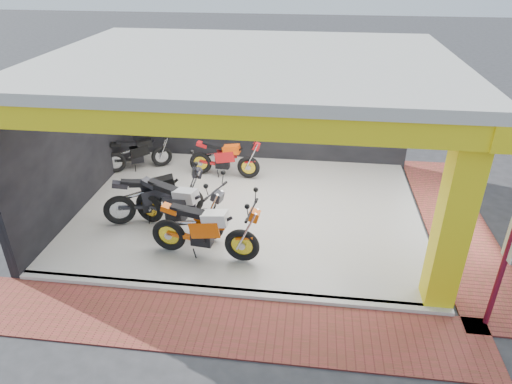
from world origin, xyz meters
TOP-DOWN VIEW (x-y plane):
  - ground at (0.00, 0.00)m, footprint 80.00×80.00m
  - showroom_floor at (0.00, 2.00)m, footprint 8.00×6.00m
  - showroom_ceiling at (0.00, 2.00)m, footprint 8.40×6.40m
  - back_wall at (0.00, 5.10)m, footprint 8.20×0.20m
  - left_wall at (-4.10, 2.00)m, footprint 0.20×6.20m
  - corner_column at (3.75, -0.75)m, footprint 0.50×0.50m
  - header_beam_front at (0.00, -1.00)m, footprint 8.40×0.30m
  - header_beam_right at (4.00, 2.00)m, footprint 0.30×6.40m
  - floor_kerb at (0.00, -1.02)m, footprint 8.00×0.20m
  - paver_front at (0.00, -1.80)m, footprint 9.00×1.40m
  - paver_right at (4.80, 2.00)m, footprint 1.40×7.00m
  - signpost at (4.49, -1.19)m, footprint 0.09×0.32m
  - moto_hero at (0.15, -0.11)m, footprint 2.46×1.14m
  - moto_row_a at (-0.66, 0.57)m, footprint 2.57×1.63m
  - moto_row_b at (-1.34, 1.47)m, footprint 2.52×1.68m
  - moto_row_c at (-0.25, 3.60)m, footprint 2.13×0.94m
  - moto_row_d at (-2.80, 4.05)m, footprint 2.08×1.52m

SIDE VIEW (x-z plane):
  - ground at x=0.00m, z-range 0.00..0.00m
  - paver_front at x=0.00m, z-range 0.00..0.03m
  - paver_right at x=4.80m, z-range 0.00..0.03m
  - showroom_floor at x=0.00m, z-range 0.00..0.10m
  - floor_kerb at x=0.00m, z-range 0.00..0.10m
  - moto_row_d at x=-2.80m, z-range 0.10..1.30m
  - moto_row_c at x=-0.25m, z-range 0.10..1.37m
  - moto_row_b at x=-1.34m, z-range 0.10..1.54m
  - moto_hero at x=0.15m, z-range 0.10..1.55m
  - moto_row_a at x=-0.66m, z-range 0.10..1.57m
  - signpost at x=4.49m, z-range 0.11..2.36m
  - back_wall at x=0.00m, z-range 0.00..3.50m
  - left_wall at x=-4.10m, z-range 0.00..3.50m
  - corner_column at x=3.75m, z-range 0.00..3.50m
  - header_beam_front at x=0.00m, z-range 3.10..3.50m
  - header_beam_right at x=4.00m, z-range 3.10..3.50m
  - showroom_ceiling at x=0.00m, z-range 3.50..3.70m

